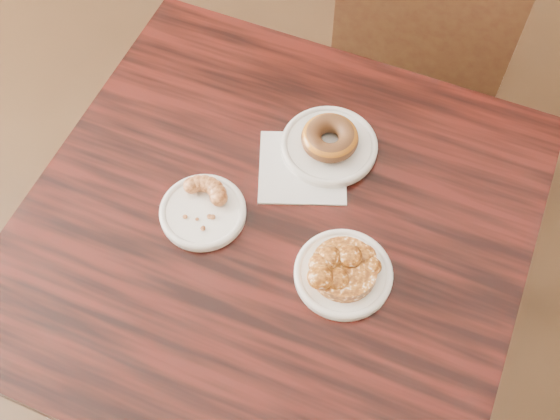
# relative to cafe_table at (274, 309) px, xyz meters

# --- Properties ---
(floor) EXTENTS (5.00, 5.00, 0.00)m
(floor) POSITION_rel_cafe_table_xyz_m (-0.06, 0.26, -0.38)
(floor) COLOR black
(floor) RESTS_ON ground
(cafe_table) EXTENTS (1.04, 1.04, 0.75)m
(cafe_table) POSITION_rel_cafe_table_xyz_m (0.00, 0.00, 0.00)
(cafe_table) COLOR black
(cafe_table) RESTS_ON floor
(chair_far) EXTENTS (0.58, 0.58, 0.90)m
(chair_far) POSITION_rel_cafe_table_xyz_m (0.31, 0.81, 0.08)
(chair_far) COLOR black
(chair_far) RESTS_ON floor
(napkin) EXTENTS (0.17, 0.17, 0.00)m
(napkin) POSITION_rel_cafe_table_xyz_m (0.04, 0.13, 0.38)
(napkin) COLOR silver
(napkin) RESTS_ON cafe_table
(plate_donut) EXTENTS (0.18, 0.18, 0.01)m
(plate_donut) POSITION_rel_cafe_table_xyz_m (0.08, 0.17, 0.38)
(plate_donut) COLOR silver
(plate_donut) RESTS_ON napkin
(plate_cruller) EXTENTS (0.15, 0.15, 0.01)m
(plate_cruller) POSITION_rel_cafe_table_xyz_m (-0.12, 0.01, 0.38)
(plate_cruller) COLOR white
(plate_cruller) RESTS_ON cafe_table
(plate_fritter) EXTENTS (0.16, 0.16, 0.01)m
(plate_fritter) POSITION_rel_cafe_table_xyz_m (0.13, -0.08, 0.38)
(plate_fritter) COLOR white
(plate_fritter) RESTS_ON cafe_table
(glazed_donut) EXTENTS (0.10, 0.10, 0.04)m
(glazed_donut) POSITION_rel_cafe_table_xyz_m (0.08, 0.17, 0.41)
(glazed_donut) COLOR #9C6216
(glazed_donut) RESTS_ON plate_donut
(apple_fritter) EXTENTS (0.15, 0.15, 0.04)m
(apple_fritter) POSITION_rel_cafe_table_xyz_m (0.13, -0.08, 0.40)
(apple_fritter) COLOR #4C2108
(apple_fritter) RESTS_ON plate_fritter
(cruller_fragment) EXTENTS (0.10, 0.10, 0.03)m
(cruller_fragment) POSITION_rel_cafe_table_xyz_m (-0.12, 0.01, 0.40)
(cruller_fragment) COLOR #653114
(cruller_fragment) RESTS_ON plate_cruller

